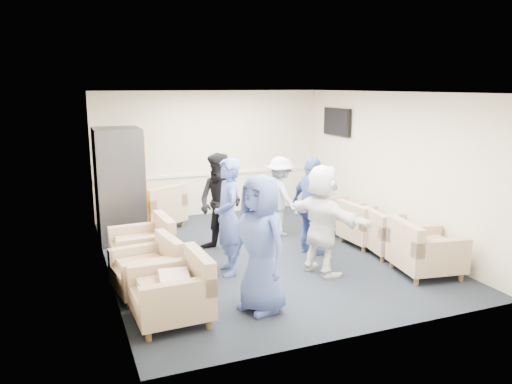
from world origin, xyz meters
name	(u,v)px	position (x,y,z in m)	size (l,w,h in m)	color
floor	(262,254)	(0.00, 0.00, 0.00)	(6.00, 6.00, 0.00)	black
ceiling	(263,92)	(0.00, 0.00, 2.70)	(6.00, 6.00, 0.00)	white
back_wall	(210,153)	(0.00, 3.00, 1.35)	(5.00, 0.02, 2.70)	beige
front_wall	(367,222)	(0.00, -3.00, 1.35)	(5.00, 0.02, 2.70)	beige
left_wall	(104,187)	(-2.50, 0.00, 1.35)	(0.02, 6.00, 2.70)	beige
right_wall	(389,167)	(2.50, 0.00, 1.35)	(0.02, 6.00, 2.70)	beige
chair_rail	(211,174)	(0.00, 2.98, 0.90)	(4.98, 0.04, 0.06)	silver
tv	(337,122)	(2.44, 1.80, 2.05)	(0.10, 1.00, 0.58)	black
armchair_left_near	(176,293)	(-1.89, -1.86, 0.35)	(0.92, 0.92, 0.70)	tan
armchair_left_mid	(150,271)	(-2.04, -0.92, 0.33)	(0.93, 0.93, 0.66)	tan
armchair_left_far	(146,248)	(-1.94, 0.03, 0.35)	(0.92, 0.92, 0.70)	tan
armchair_right_near	(423,252)	(1.90, -1.73, 0.36)	(1.02, 1.02, 0.71)	tan
armchair_right_midnear	(389,236)	(1.99, -0.77, 0.33)	(0.93, 0.93, 0.65)	tan
armchair_right_midfar	(366,227)	(1.92, -0.18, 0.33)	(0.87, 0.87, 0.66)	tan
armchair_right_far	(335,214)	(1.86, 0.80, 0.33)	(0.86, 0.86, 0.66)	tan
armchair_corner	(157,210)	(-1.34, 2.29, 0.37)	(1.27, 1.27, 0.75)	tan
vending_machine	(120,185)	(-2.09, 1.77, 1.03)	(0.84, 0.98, 2.06)	#48484F
backpack	(183,255)	(-1.40, -0.18, 0.23)	(0.29, 0.23, 0.45)	black
pillow	(174,279)	(-1.90, -1.86, 0.53)	(0.46, 0.35, 0.13)	beige
person_front_left	(261,244)	(-0.83, -1.96, 0.88)	(0.86, 0.56, 1.75)	#4358A2
person_mid_left	(228,217)	(-0.80, -0.60, 0.88)	(0.64, 0.42, 1.77)	#4358A2
person_back_left	(221,204)	(-0.61, 0.37, 0.85)	(0.83, 0.65, 1.71)	black
person_back_right	(280,196)	(0.76, 0.95, 0.75)	(0.97, 0.56, 1.50)	white
person_mid_right	(312,206)	(0.78, -0.26, 0.83)	(0.97, 0.40, 1.66)	#4358A2
person_front_right	(323,220)	(0.52, -1.11, 0.84)	(1.55, 0.49, 1.68)	white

